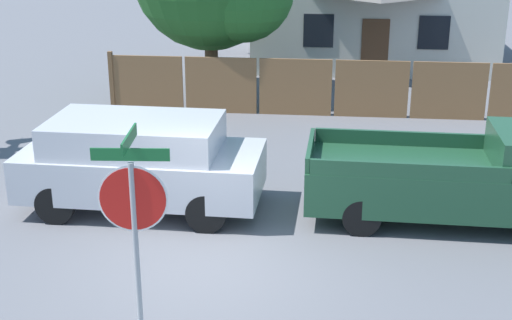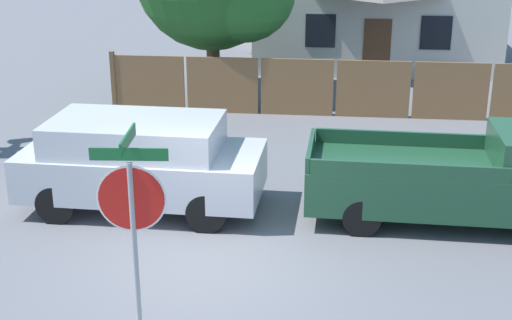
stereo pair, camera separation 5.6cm
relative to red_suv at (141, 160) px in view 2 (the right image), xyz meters
The scene contains 5 objects.
ground_plane 2.97m from the red_suv, 54.69° to the right, with size 80.00×80.00×0.00m, color slate.
wooden_fence 8.20m from the red_suv, 55.11° to the left, with size 14.67×0.12×1.68m.
red_suv is the anchor object (origin of this frame).
orange_pickup 6.11m from the red_suv, ahead, with size 5.43×2.04×1.79m.
stop_sign 5.29m from the red_suv, 75.61° to the right, with size 0.91×0.82×3.14m.
Camera 2 is at (1.92, -10.13, 5.57)m, focal length 50.00 mm.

